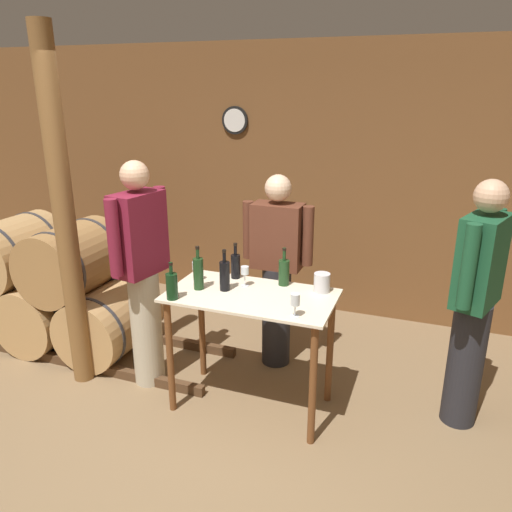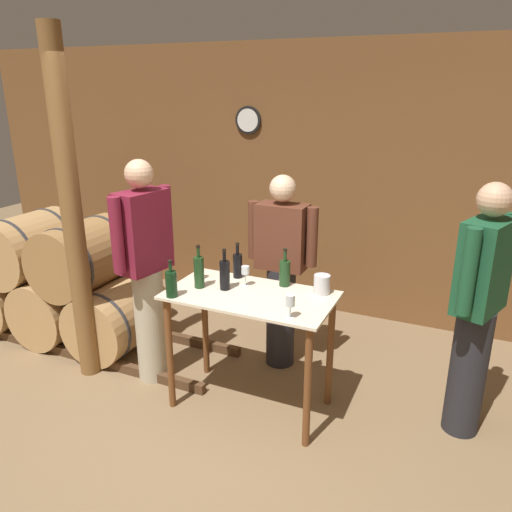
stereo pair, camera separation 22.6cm
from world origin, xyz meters
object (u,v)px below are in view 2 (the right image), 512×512
(wine_bottle_left, at_px, (199,271))
(person_visitor_with_scarf, at_px, (281,269))
(wine_bottle_far_left, at_px, (171,283))
(person_host, at_px, (478,308))
(wine_bottle_right, at_px, (225,274))
(wine_glass_near_right, at_px, (290,301))
(wine_bottle_far_right, at_px, (285,272))
(wooden_post, at_px, (72,215))
(wine_glass_near_center, at_px, (245,271))
(person_visitor_bearded, at_px, (146,269))
(wine_glass_near_left, at_px, (198,266))
(ice_bucket, at_px, (322,284))
(wine_bottle_center, at_px, (238,265))

(wine_bottle_left, distance_m, person_visitor_with_scarf, 0.80)
(wine_bottle_far_left, distance_m, person_host, 2.02)
(wine_bottle_right, bearing_deg, wine_glass_near_right, -22.47)
(wine_bottle_far_right, bearing_deg, wine_bottle_far_left, -141.52)
(wine_glass_near_right, bearing_deg, wine_bottle_far_right, 114.87)
(wooden_post, height_order, person_visitor_with_scarf, wooden_post)
(wine_bottle_far_left, height_order, person_visitor_with_scarf, person_visitor_with_scarf)
(wine_glass_near_center, relative_size, person_visitor_bearded, 0.08)
(wine_bottle_right, distance_m, person_visitor_bearded, 0.69)
(wine_glass_near_center, relative_size, person_visitor_with_scarf, 0.09)
(wine_bottle_far_left, bearing_deg, person_visitor_bearded, 146.20)
(person_visitor_with_scarf, bearing_deg, wine_glass_near_left, -128.82)
(wine_glass_near_right, xyz_separation_m, person_visitor_bearded, (-1.28, 0.26, -0.07))
(wine_bottle_far_right, relative_size, person_visitor_bearded, 0.16)
(wine_bottle_right, xyz_separation_m, wine_glass_near_center, (0.11, 0.12, -0.00))
(person_visitor_with_scarf, bearing_deg, wine_bottle_far_right, -65.68)
(wine_bottle_far_right, bearing_deg, wine_glass_near_left, -166.97)
(wine_bottle_left, relative_size, wine_bottle_right, 1.06)
(wine_glass_near_center, bearing_deg, person_visitor_with_scarf, 82.38)
(wine_bottle_far_right, bearing_deg, person_visitor_with_scarf, 114.32)
(person_host, relative_size, person_visitor_with_scarf, 1.07)
(wine_bottle_right, height_order, ice_bucket, wine_bottle_right)
(wine_glass_near_left, height_order, wine_glass_near_center, wine_glass_near_center)
(wine_bottle_right, height_order, wine_glass_near_center, wine_bottle_right)
(wine_bottle_center, relative_size, wine_bottle_far_right, 0.97)
(wine_bottle_far_left, relative_size, wine_bottle_far_right, 0.93)
(wine_bottle_center, height_order, wine_glass_near_center, wine_bottle_center)
(wine_bottle_left, relative_size, person_visitor_with_scarf, 0.20)
(wine_bottle_far_left, xyz_separation_m, person_host, (1.93, 0.61, -0.08))
(ice_bucket, bearing_deg, wine_bottle_right, -162.20)
(wine_glass_near_left, relative_size, wine_glass_near_right, 0.95)
(wine_glass_near_left, distance_m, wine_glass_near_right, 0.92)
(wooden_post, height_order, wine_bottle_right, wooden_post)
(wooden_post, xyz_separation_m, wine_bottle_left, (1.04, 0.10, -0.32))
(wine_bottle_center, distance_m, wine_bottle_right, 0.25)
(wine_glass_near_center, relative_size, person_host, 0.09)
(wine_bottle_center, relative_size, wine_bottle_right, 0.91)
(ice_bucket, bearing_deg, person_visitor_with_scarf, 137.10)
(wooden_post, relative_size, wine_glass_near_left, 18.31)
(wine_bottle_center, bearing_deg, wine_glass_near_center, -45.57)
(wine_glass_near_right, bearing_deg, person_host, 28.65)
(wooden_post, bearing_deg, wine_bottle_far_right, 13.57)
(wine_bottle_far_right, bearing_deg, wine_glass_near_right, -65.13)
(wine_bottle_far_left, height_order, wine_glass_near_right, wine_bottle_far_left)
(wooden_post, xyz_separation_m, wine_glass_near_center, (1.33, 0.26, -0.34))
(wooden_post, xyz_separation_m, wine_bottle_far_left, (0.95, -0.12, -0.35))
(wine_bottle_right, distance_m, wine_bottle_far_right, 0.44)
(wine_glass_near_right, distance_m, person_visitor_with_scarf, 0.99)
(wine_bottle_far_right, xyz_separation_m, ice_bucket, (0.29, -0.03, -0.03))
(wooden_post, xyz_separation_m, wine_glass_near_left, (0.95, 0.24, -0.34))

